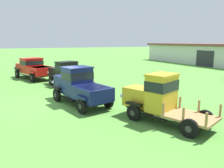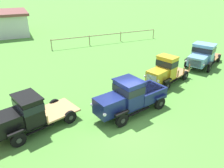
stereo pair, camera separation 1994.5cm
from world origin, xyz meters
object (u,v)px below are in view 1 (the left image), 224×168
Objects in this scene: vintage_truck_second_in_line at (65,73)px; vintage_truck_midrow_center at (79,85)px; vintage_truck_far_side at (157,97)px; vintage_truck_foreground_near at (33,68)px; farm_shed at (205,53)px; oil_drum_beside_row at (71,73)px.

vintage_truck_second_in_line is 6.09m from vintage_truck_midrow_center.
vintage_truck_far_side is at bearing 29.07° from vintage_truck_midrow_center.
vintage_truck_foreground_near is 5.35m from vintage_truck_second_in_line.
vintage_truck_second_in_line is 1.07× the size of vintage_truck_far_side.
farm_shed is 27.98m from vintage_truck_second_in_line.
oil_drum_beside_row is at bearing 167.50° from vintage_truck_midrow_center.
vintage_truck_second_in_line is 10.64m from vintage_truck_far_side.
vintage_truck_far_side is at bearing -52.48° from farm_shed.
farm_shed reaches higher than vintage_truck_foreground_near.
vintage_truck_far_side is at bearing 14.07° from vintage_truck_foreground_near.
farm_shed is 4.48× the size of vintage_truck_second_in_line.
vintage_truck_foreground_near is 3.81m from oil_drum_beside_row.
vintage_truck_far_side is 5.80× the size of oil_drum_beside_row.
vintage_truck_foreground_near is 1.14× the size of vintage_truck_second_in_line.
farm_shed is 28.95m from vintage_truck_foreground_near.
vintage_truck_midrow_center is at bearing -150.93° from vintage_truck_far_side.
vintage_truck_foreground_near is 1.22× the size of vintage_truck_far_side.
farm_shed is 25.43m from oil_drum_beside_row.
oil_drum_beside_row is at bearing 79.85° from vintage_truck_foreground_near.
farm_shed reaches higher than oil_drum_beside_row.
farm_shed reaches higher than vintage_truck_second_in_line.
vintage_truck_foreground_near is 1.12× the size of vintage_truck_midrow_center.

